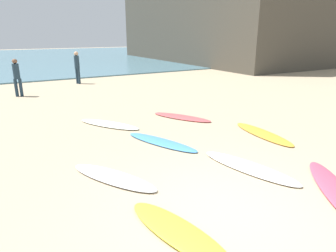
{
  "coord_description": "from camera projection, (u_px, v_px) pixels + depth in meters",
  "views": [
    {
      "loc": [
        -3.0,
        -3.05,
        2.77
      ],
      "look_at": [
        1.08,
        3.77,
        0.3
      ],
      "focal_mm": 31.88,
      "sensor_mm": 36.0,
      "label": 1
    }
  ],
  "objects": [
    {
      "name": "surfboard_1",
      "position": [
        109.0,
        124.0,
        9.39
      ],
      "size": [
        1.63,
        2.2,
        0.08
      ],
      "primitive_type": "ellipsoid",
      "rotation": [
        0.0,
        0.0,
        3.68
      ],
      "color": "silver",
      "rests_on": "ground_plane"
    },
    {
      "name": "surfboard_5",
      "position": [
        161.0,
        142.0,
        7.87
      ],
      "size": [
        1.26,
        2.32,
        0.07
      ],
      "primitive_type": "ellipsoid",
      "rotation": [
        0.0,
        0.0,
        3.49
      ],
      "color": "#4892DC",
      "rests_on": "ground_plane"
    },
    {
      "name": "surfboard_0",
      "position": [
        334.0,
        189.0,
        5.46
      ],
      "size": [
        1.95,
        2.21,
        0.08
      ],
      "primitive_type": "ellipsoid",
      "rotation": [
        0.0,
        0.0,
        2.45
      ],
      "color": "#D94660",
      "rests_on": "ground_plane"
    },
    {
      "name": "surfboard_7",
      "position": [
        263.0,
        134.0,
        8.53
      ],
      "size": [
        0.88,
        2.35,
        0.06
      ],
      "primitive_type": "ellipsoid",
      "rotation": [
        0.0,
        0.0,
        3.01
      ],
      "color": "gold",
      "rests_on": "ground_plane"
    },
    {
      "name": "beachgoer_mid",
      "position": [
        17.0,
        76.0,
        13.45
      ],
      "size": [
        0.35,
        0.35,
        1.7
      ],
      "rotation": [
        0.0,
        0.0,
        2.84
      ],
      "color": "#1E3342",
      "rests_on": "ground_plane"
    },
    {
      "name": "ground_plane",
      "position": [
        231.0,
        213.0,
        4.8
      ],
      "size": [
        120.0,
        120.0,
        0.0
      ],
      "primitive_type": "plane",
      "color": "tan"
    },
    {
      "name": "ocean_water",
      "position": [
        16.0,
        58.0,
        34.5
      ],
      "size": [
        120.0,
        40.0,
        0.08
      ],
      "primitive_type": "cube",
      "color": "slate",
      "rests_on": "ground_plane"
    },
    {
      "name": "surfboard_2",
      "position": [
        177.0,
        231.0,
        4.3
      ],
      "size": [
        0.93,
        2.05,
        0.08
      ],
      "primitive_type": "ellipsoid",
      "rotation": [
        0.0,
        0.0,
        0.19
      ],
      "color": "yellow",
      "rests_on": "ground_plane"
    },
    {
      "name": "surfboard_8",
      "position": [
        182.0,
        117.0,
        10.2
      ],
      "size": [
        1.49,
        2.19,
        0.07
      ],
      "primitive_type": "ellipsoid",
      "rotation": [
        0.0,
        0.0,
        0.48
      ],
      "color": "#E05153",
      "rests_on": "ground_plane"
    },
    {
      "name": "surfboard_4",
      "position": [
        113.0,
        177.0,
        5.92
      ],
      "size": [
        1.41,
        2.11,
        0.08
      ],
      "primitive_type": "ellipsoid",
      "rotation": [
        0.0,
        0.0,
        0.47
      ],
      "color": "white",
      "rests_on": "ground_plane"
    },
    {
      "name": "coastal_headland",
      "position": [
        250.0,
        14.0,
        33.24
      ],
      "size": [
        21.14,
        23.45,
        9.67
      ],
      "primitive_type": "cube",
      "rotation": [
        0.0,
        0.0,
        -0.03
      ],
      "color": "#474238",
      "rests_on": "ground_plane"
    },
    {
      "name": "surfboard_6",
      "position": [
        249.0,
        167.0,
        6.37
      ],
      "size": [
        1.03,
        2.39,
        0.07
      ],
      "primitive_type": "ellipsoid",
      "rotation": [
        0.0,
        0.0,
        3.34
      ],
      "color": "white",
      "rests_on": "ground_plane"
    },
    {
      "name": "beachgoer_near",
      "position": [
        77.0,
        66.0,
        16.91
      ],
      "size": [
        0.36,
        0.36,
        1.81
      ],
      "rotation": [
        0.0,
        0.0,
        5.04
      ],
      "color": "#1E3342",
      "rests_on": "ground_plane"
    }
  ]
}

